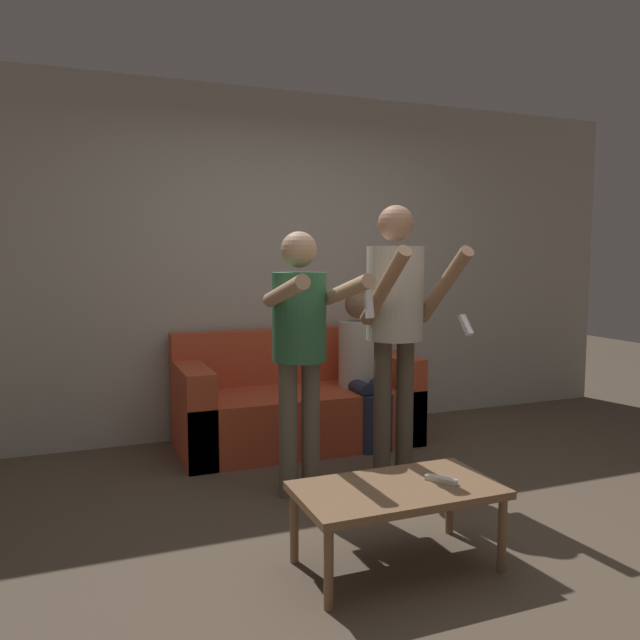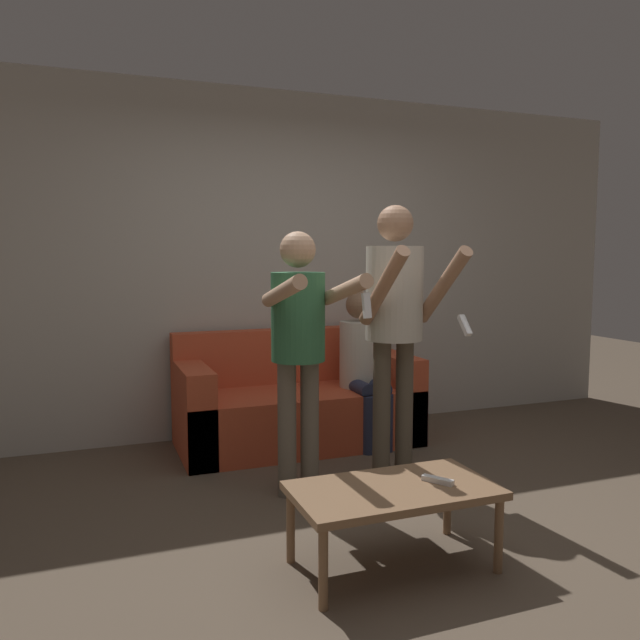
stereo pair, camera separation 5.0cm
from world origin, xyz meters
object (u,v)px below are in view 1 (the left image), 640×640
Objects in this scene: person_standing_left at (301,333)px; person_standing_right at (396,310)px; person_seated at (362,361)px; remote_on_table at (441,480)px; couch at (296,405)px; coffee_table at (397,495)px.

person_standing_left is 0.90× the size of person_standing_right.
person_standing_right is 0.96m from person_seated.
person_standing_right is 11.83× the size of remote_on_table.
person_standing_left is at bearing -107.42° from couch.
remote_on_table is (0.21, -0.03, 0.05)m from coffee_table.
person_standing_right is at bearing -72.44° from couch.
person_standing_right is (0.62, 0.01, 0.12)m from person_standing_left.
person_standing_left is 1.19m from remote_on_table.
person_standing_right reaches higher than coffee_table.
couch is at bearing 72.58° from person_standing_left.
person_standing_left is 10.69× the size of remote_on_table.
remote_on_table reaches higher than coffee_table.
couch is 1.30m from person_standing_right.
couch is 1.96m from coffee_table.
person_seated reaches higher than couch.
person_standing_right is at bearing 0.61° from person_standing_left.
coffee_table is at bearing -83.04° from person_standing_left.
coffee_table is 6.33× the size of remote_on_table.
couch is at bearing 84.32° from coffee_table.
person_seated is (0.16, 0.82, -0.46)m from person_standing_right.
person_seated is (0.47, -0.16, 0.34)m from couch.
couch reaches higher than remote_on_table.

